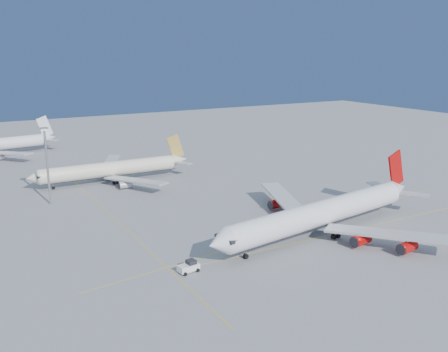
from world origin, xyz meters
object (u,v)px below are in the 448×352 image
airliner_etihad (113,169)px  pushback_tug (189,267)px  light_mast (47,160)px  airliner_virgin (324,213)px

airliner_etihad → pushback_tug: (-8.83, -81.02, -3.46)m
pushback_tug → light_mast: (-16.15, 64.06, 12.75)m
light_mast → airliner_etihad: bearing=34.2°
airliner_virgin → pushback_tug: bearing=176.7°
airliner_virgin → pushback_tug: (-40.12, -4.00, -4.25)m
airliner_etihad → pushback_tug: 81.58m
airliner_virgin → light_mast: (-56.27, 60.06, 8.50)m
airliner_etihad → pushback_tug: bearing=-96.3°
light_mast → pushback_tug: bearing=-75.9°
pushback_tug → light_mast: light_mast is taller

